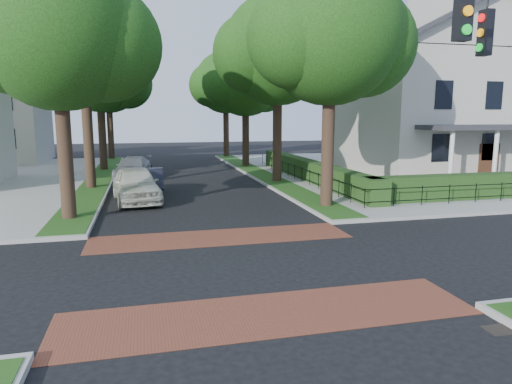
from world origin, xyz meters
The scene contains 21 objects.
ground centered at (0.00, 0.00, 0.00)m, with size 120.00×120.00×0.00m, color black.
sidewalk_ne centered at (19.50, 19.00, 0.07)m, with size 30.00×30.00×0.15m, color gray.
crosswalk_far centered at (0.00, 3.20, 0.01)m, with size 9.00×2.20×0.01m, color brown.
crosswalk_near centered at (0.00, -3.20, 0.01)m, with size 9.00×2.20×0.01m, color brown.
storm_drain centered at (4.30, -5.00, 0.01)m, with size 0.65×0.45×0.01m, color black.
grass_strip_ne centered at (5.40, 19.10, 0.16)m, with size 1.60×29.80×0.02m, color #194513.
grass_strip_nw centered at (-5.40, 19.10, 0.16)m, with size 1.60×29.80×0.02m, color #194513.
tree_right_near centered at (5.60, 7.24, 7.63)m, with size 7.75×6.67×10.66m.
tree_right_mid centered at (5.61, 15.25, 7.99)m, with size 8.25×7.09×11.22m.
tree_right_far centered at (5.60, 24.22, 6.91)m, with size 7.25×6.23×9.74m.
tree_right_back centered at (5.60, 33.23, 7.27)m, with size 7.50×6.45×10.20m.
tree_left_near centered at (-5.40, 7.23, 7.27)m, with size 7.50×6.45×10.20m.
tree_left_mid centered at (-5.39, 15.24, 8.34)m, with size 8.00×6.88×11.48m.
tree_left_far centered at (-5.40, 24.22, 7.12)m, with size 7.00×6.02×9.86m.
tree_left_back centered at (-5.40, 33.24, 7.41)m, with size 7.75×6.66×10.44m.
hedge_main_road centered at (7.70, 15.00, 0.75)m, with size 1.00×18.00×1.20m, color #1C3F15.
fence_main_road centered at (6.90, 15.00, 0.60)m, with size 0.06×18.00×0.90m, color black, non-canonical shape.
house_victorian centered at (17.51, 15.92, 6.02)m, with size 13.00×13.05×12.48m.
parked_car_front centered at (-2.95, 10.75, 0.86)m, with size 2.04×5.06×1.72m, color silver.
parked_car_middle centered at (-2.30, 12.58, 0.70)m, with size 1.48×4.24×1.40m, color black.
parked_car_rear centered at (-3.25, 19.51, 0.71)m, with size 1.98×4.88×1.42m, color gray.
Camera 1 is at (-2.48, -12.09, 4.23)m, focal length 32.00 mm.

